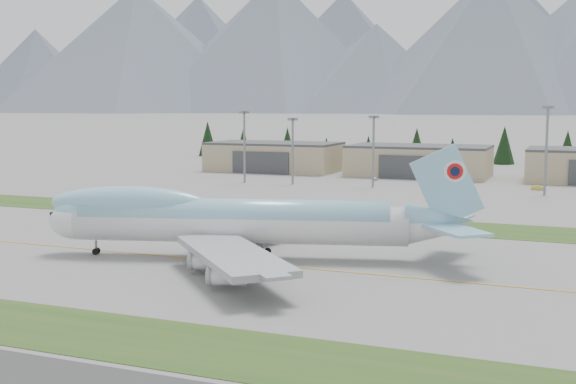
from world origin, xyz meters
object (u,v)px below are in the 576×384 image
at_px(service_vehicle_a, 375,180).
at_px(hangar_left, 274,157).
at_px(boeing_747_freighter, 235,220).
at_px(service_vehicle_b, 538,190).
at_px(hangar_center, 419,161).

bearing_deg(service_vehicle_a, hangar_left, 130.24).
relative_size(boeing_747_freighter, service_vehicle_b, 17.51).
relative_size(hangar_center, service_vehicle_a, 15.08).
bearing_deg(hangar_center, hangar_left, 180.00).
height_order(boeing_747_freighter, service_vehicle_a, boeing_747_freighter).
height_order(hangar_left, hangar_center, same).
xyz_separation_m(hangar_left, hangar_center, (55.00, 0.00, 0.00)).
relative_size(hangar_left, service_vehicle_b, 11.68).
bearing_deg(service_vehicle_a, service_vehicle_b, -36.45).
xyz_separation_m(hangar_center, service_vehicle_b, (41.00, -29.07, -5.39)).
bearing_deg(hangar_center, service_vehicle_a, -118.76).
xyz_separation_m(boeing_747_freighter, hangar_center, (0.55, 146.70, -0.86)).
distance_m(boeing_747_freighter, hangar_left, 156.49).
relative_size(service_vehicle_a, service_vehicle_b, 0.77).
xyz_separation_m(boeing_747_freighter, service_vehicle_a, (-10.17, 127.19, -6.24)).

